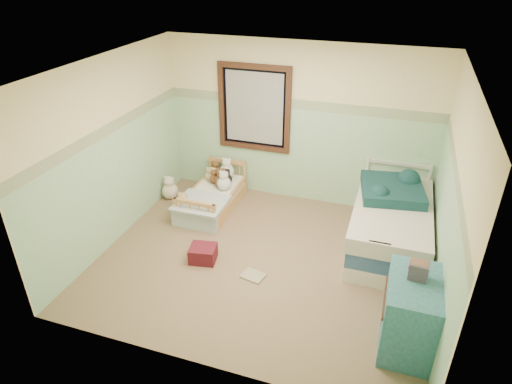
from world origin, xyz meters
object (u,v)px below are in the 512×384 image
(twin_bed_frame, at_px, (388,240))
(dresser, at_px, (410,314))
(plush_floor_cream, at_px, (170,191))
(floor_book, at_px, (253,276))
(red_pillow, at_px, (203,254))
(plush_floor_tan, at_px, (184,207))
(toddler_bed_frame, at_px, (213,202))

(twin_bed_frame, xyz_separation_m, dresser, (0.29, -1.72, 0.29))
(plush_floor_cream, distance_m, floor_book, 2.43)
(plush_floor_cream, distance_m, red_pillow, 1.81)
(plush_floor_cream, height_order, floor_book, plush_floor_cream)
(plush_floor_tan, distance_m, red_pillow, 1.21)
(plush_floor_cream, relative_size, plush_floor_tan, 1.02)
(toddler_bed_frame, relative_size, plush_floor_tan, 5.16)
(twin_bed_frame, bearing_deg, plush_floor_cream, 175.60)
(plush_floor_tan, xyz_separation_m, twin_bed_frame, (3.03, 0.13, -0.02))
(dresser, height_order, red_pillow, dresser)
(plush_floor_cream, height_order, twin_bed_frame, plush_floor_cream)
(toddler_bed_frame, height_order, plush_floor_cream, plush_floor_cream)
(red_pillow, height_order, floor_book, red_pillow)
(dresser, bearing_deg, red_pillow, 166.17)
(plush_floor_cream, xyz_separation_m, twin_bed_frame, (3.48, -0.27, -0.02))
(twin_bed_frame, distance_m, dresser, 1.76)
(red_pillow, bearing_deg, plush_floor_cream, 131.58)
(plush_floor_tan, height_order, red_pillow, plush_floor_tan)
(twin_bed_frame, bearing_deg, plush_floor_tan, -177.46)
(twin_bed_frame, bearing_deg, red_pillow, -154.55)
(twin_bed_frame, distance_m, red_pillow, 2.52)
(plush_floor_cream, relative_size, floor_book, 0.97)
(dresser, relative_size, floor_book, 2.95)
(toddler_bed_frame, relative_size, twin_bed_frame, 0.71)
(red_pillow, bearing_deg, plush_floor_tan, 128.30)
(floor_book, bearing_deg, dresser, -2.97)
(plush_floor_tan, relative_size, twin_bed_frame, 0.14)
(twin_bed_frame, relative_size, red_pillow, 5.63)
(plush_floor_cream, distance_m, plush_floor_tan, 0.60)
(toddler_bed_frame, relative_size, dresser, 1.66)
(toddler_bed_frame, distance_m, plush_floor_cream, 0.78)
(twin_bed_frame, height_order, floor_book, twin_bed_frame)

